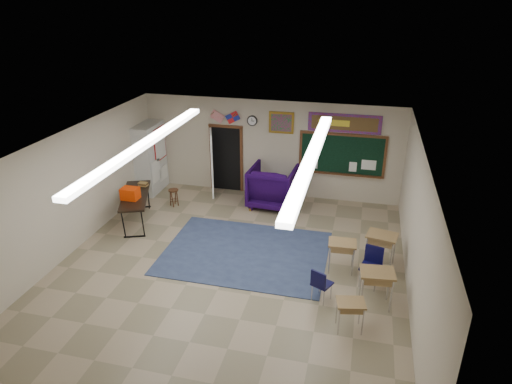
% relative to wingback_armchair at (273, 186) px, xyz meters
% --- Properties ---
extents(floor, '(9.00, 9.00, 0.00)m').
position_rel_wingback_armchair_xyz_m(floor, '(-0.29, -3.66, -0.62)').
color(floor, gray).
rests_on(floor, ground).
extents(back_wall, '(8.00, 0.04, 3.00)m').
position_rel_wingback_armchair_xyz_m(back_wall, '(-0.29, 0.84, 0.88)').
color(back_wall, '#BCB098').
rests_on(back_wall, floor).
extents(front_wall, '(8.00, 0.04, 3.00)m').
position_rel_wingback_armchair_xyz_m(front_wall, '(-0.29, -8.16, 0.88)').
color(front_wall, '#BCB098').
rests_on(front_wall, floor).
extents(left_wall, '(0.04, 9.00, 3.00)m').
position_rel_wingback_armchair_xyz_m(left_wall, '(-4.29, -3.66, 0.88)').
color(left_wall, '#BCB098').
rests_on(left_wall, floor).
extents(right_wall, '(0.04, 9.00, 3.00)m').
position_rel_wingback_armchair_xyz_m(right_wall, '(3.71, -3.66, 0.88)').
color(right_wall, '#BCB098').
rests_on(right_wall, floor).
extents(ceiling, '(8.00, 9.00, 0.04)m').
position_rel_wingback_armchair_xyz_m(ceiling, '(-0.29, -3.66, 2.38)').
color(ceiling, silver).
rests_on(ceiling, back_wall).
extents(area_rug, '(4.00, 3.00, 0.02)m').
position_rel_wingback_armchair_xyz_m(area_rug, '(-0.09, -2.86, -0.61)').
color(area_rug, '#38476A').
rests_on(area_rug, floor).
extents(fluorescent_strips, '(3.86, 6.00, 0.10)m').
position_rel_wingback_armchair_xyz_m(fluorescent_strips, '(-0.29, -3.66, 2.32)').
color(fluorescent_strips, white).
rests_on(fluorescent_strips, ceiling).
extents(doorway, '(1.10, 0.89, 2.16)m').
position_rel_wingback_armchair_xyz_m(doorway, '(-1.79, 0.70, 0.44)').
color(doorway, black).
rests_on(doorway, back_wall).
extents(chalkboard, '(2.55, 0.14, 1.30)m').
position_rel_wingback_armchair_xyz_m(chalkboard, '(1.91, 0.81, 0.85)').
color(chalkboard, '#583019').
rests_on(chalkboard, back_wall).
extents(bulletin_board, '(2.10, 0.05, 0.55)m').
position_rel_wingback_armchair_xyz_m(bulletin_board, '(1.91, 0.81, 1.83)').
color(bulletin_board, '#B6150F').
rests_on(bulletin_board, back_wall).
extents(framed_art_print, '(0.75, 0.05, 0.65)m').
position_rel_wingback_armchair_xyz_m(framed_art_print, '(0.06, 0.81, 1.73)').
color(framed_art_print, olive).
rests_on(framed_art_print, back_wall).
extents(wall_clock, '(0.32, 0.05, 0.32)m').
position_rel_wingback_armchair_xyz_m(wall_clock, '(-0.84, 0.81, 1.73)').
color(wall_clock, black).
rests_on(wall_clock, back_wall).
extents(wall_flags, '(1.16, 0.06, 0.70)m').
position_rel_wingback_armchair_xyz_m(wall_flags, '(-1.69, 0.78, 1.86)').
color(wall_flags, red).
rests_on(wall_flags, back_wall).
extents(storage_cabinet, '(0.59, 1.25, 2.20)m').
position_rel_wingback_armchair_xyz_m(storage_cabinet, '(-4.00, 0.19, 0.48)').
color(storage_cabinet, beige).
rests_on(storage_cabinet, floor).
extents(wingback_armchair, '(1.40, 1.44, 1.23)m').
position_rel_wingback_armchair_xyz_m(wingback_armchair, '(0.00, 0.00, 0.00)').
color(wingback_armchair, '#190532').
rests_on(wingback_armchair, floor).
extents(student_chair_reading, '(0.47, 0.47, 0.73)m').
position_rel_wingback_armchair_xyz_m(student_chair_reading, '(-0.38, 0.44, -0.25)').
color(student_chair_reading, '#090832').
rests_on(student_chair_reading, floor).
extents(student_chair_desk_a, '(0.52, 0.52, 0.77)m').
position_rel_wingback_armchair_xyz_m(student_chair_desk_a, '(1.94, -4.28, -0.23)').
color(student_chair_desk_a, '#090832').
rests_on(student_chair_desk_a, floor).
extents(student_chair_desk_b, '(0.55, 0.55, 0.90)m').
position_rel_wingback_armchair_xyz_m(student_chair_desk_b, '(2.91, -3.52, -0.17)').
color(student_chair_desk_b, '#090832').
rests_on(student_chair_desk_b, floor).
extents(student_desk_front_left, '(0.65, 0.50, 0.75)m').
position_rel_wingback_armchair_xyz_m(student_desk_front_left, '(2.25, -3.07, -0.20)').
color(student_desk_front_left, '#A2814B').
rests_on(student_desk_front_left, floor).
extents(student_desk_front_right, '(0.78, 0.64, 0.82)m').
position_rel_wingback_armchair_xyz_m(student_desk_front_right, '(3.13, -2.63, -0.16)').
color(student_desk_front_right, '#A2814B').
rests_on(student_desk_front_right, floor).
extents(student_desk_back_left, '(0.60, 0.50, 0.64)m').
position_rel_wingback_armchair_xyz_m(student_desk_back_left, '(2.55, -5.07, -0.26)').
color(student_desk_back_left, '#A2814B').
rests_on(student_desk_back_left, floor).
extents(student_desk_back_right, '(0.73, 0.58, 0.82)m').
position_rel_wingback_armchair_xyz_m(student_desk_back_right, '(3.02, -4.20, -0.16)').
color(student_desk_back_right, '#A2814B').
rests_on(student_desk_back_right, floor).
extents(folding_table, '(1.36, 2.12, 1.15)m').
position_rel_wingback_armchair_xyz_m(folding_table, '(-3.46, -1.97, -0.16)').
color(folding_table, black).
rests_on(folding_table, floor).
extents(wooden_stool, '(0.30, 0.30, 0.53)m').
position_rel_wingback_armchair_xyz_m(wooden_stool, '(-2.87, -0.75, -0.35)').
color(wooden_stool, '#4F2D17').
rests_on(wooden_stool, floor).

